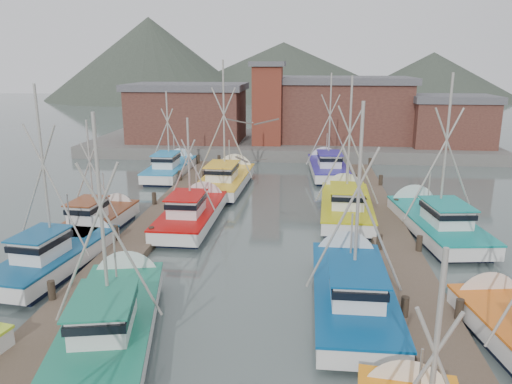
# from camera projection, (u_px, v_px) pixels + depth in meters

# --- Properties ---
(ground) EXTENTS (260.00, 260.00, 0.00)m
(ground) POSITION_uv_depth(u_px,v_px,m) (253.00, 295.00, 21.56)
(ground) COLOR #475552
(ground) RESTS_ON ground
(dock_left) EXTENTS (2.30, 46.00, 1.50)m
(dock_left) POSITION_uv_depth(u_px,v_px,m) (128.00, 250.00, 26.07)
(dock_left) COLOR #4E3F30
(dock_left) RESTS_ON ground
(dock_right) EXTENTS (2.30, 46.00, 1.50)m
(dock_right) POSITION_uv_depth(u_px,v_px,m) (402.00, 261.00, 24.71)
(dock_right) COLOR #4E3F30
(dock_right) RESTS_ON ground
(quay) EXTENTS (44.00, 16.00, 1.20)m
(quay) POSITION_uv_depth(u_px,v_px,m) (287.00, 144.00, 57.00)
(quay) COLOR slate
(quay) RESTS_ON ground
(shed_left) EXTENTS (12.72, 8.48, 6.20)m
(shed_left) POSITION_uv_depth(u_px,v_px,m) (188.00, 112.00, 55.19)
(shed_left) COLOR brown
(shed_left) RESTS_ON quay
(shed_center) EXTENTS (14.84, 9.54, 6.90)m
(shed_center) POSITION_uv_depth(u_px,v_px,m) (342.00, 108.00, 55.37)
(shed_center) COLOR brown
(shed_center) RESTS_ON quay
(shed_right) EXTENTS (8.48, 6.36, 5.20)m
(shed_right) POSITION_uv_depth(u_px,v_px,m) (451.00, 120.00, 51.63)
(shed_right) COLOR brown
(shed_right) RESTS_ON quay
(lookout_tower) EXTENTS (3.60, 3.60, 8.50)m
(lookout_tower) POSITION_uv_depth(u_px,v_px,m) (267.00, 103.00, 52.08)
(lookout_tower) COLOR maroon
(lookout_tower) RESTS_ON quay
(distant_hills) EXTENTS (175.00, 140.00, 42.00)m
(distant_hills) POSITION_uv_depth(u_px,v_px,m) (254.00, 97.00, 140.73)
(distant_hills) COLOR #414A3D
(distant_hills) RESTS_ON ground
(boat_4) EXTENTS (4.80, 9.94, 9.09)m
(boat_4) POSITION_uv_depth(u_px,v_px,m) (114.00, 316.00, 18.36)
(boat_4) COLOR black
(boat_4) RESTS_ON ground
(boat_5) EXTENTS (3.80, 9.86, 9.30)m
(boat_5) POSITION_uv_depth(u_px,v_px,m) (351.00, 288.00, 20.61)
(boat_5) COLOR black
(boat_5) RESTS_ON ground
(boat_6) EXTENTS (3.83, 8.71, 9.53)m
(boat_6) POSITION_uv_depth(u_px,v_px,m) (62.00, 254.00, 24.27)
(boat_6) COLOR black
(boat_6) RESTS_ON ground
(boat_8) EXTENTS (3.10, 9.29, 7.43)m
(boat_8) POSITION_uv_depth(u_px,v_px,m) (193.00, 213.00, 30.90)
(boat_8) COLOR black
(boat_8) RESTS_ON ground
(boat_9) EXTENTS (4.00, 10.07, 9.86)m
(boat_9) POSITION_uv_depth(u_px,v_px,m) (346.00, 204.00, 32.66)
(boat_9) COLOR black
(boat_9) RESTS_ON ground
(boat_10) EXTENTS (2.98, 7.89, 7.24)m
(boat_10) POSITION_uv_depth(u_px,v_px,m) (100.00, 220.00, 29.42)
(boat_10) COLOR black
(boat_10) RESTS_ON ground
(boat_11) EXTENTS (4.39, 10.24, 10.13)m
(boat_11) POSITION_uv_depth(u_px,v_px,m) (433.00, 221.00, 29.29)
(boat_11) COLOR black
(boat_11) RESTS_ON ground
(boat_12) EXTENTS (4.36, 10.34, 10.84)m
(boat_12) POSITION_uv_depth(u_px,v_px,m) (227.00, 179.00, 39.72)
(boat_12) COLOR black
(boat_12) RESTS_ON ground
(boat_13) EXTENTS (3.88, 9.56, 9.65)m
(boat_13) POSITION_uv_depth(u_px,v_px,m) (327.00, 167.00, 44.24)
(boat_13) COLOR black
(boat_13) RESTS_ON ground
(boat_14) EXTENTS (3.42, 9.12, 8.12)m
(boat_14) POSITION_uv_depth(u_px,v_px,m) (172.00, 168.00, 43.88)
(boat_14) COLOR black
(boat_14) RESTS_ON ground
(gull_near) EXTENTS (1.55, 0.65, 0.24)m
(gull_near) POSITION_uv_depth(u_px,v_px,m) (253.00, 123.00, 14.49)
(gull_near) COLOR gray
(gull_near) RESTS_ON ground
(gull_far) EXTENTS (1.47, 0.65, 0.24)m
(gull_far) POSITION_uv_depth(u_px,v_px,m) (251.00, 160.00, 21.63)
(gull_far) COLOR gray
(gull_far) RESTS_ON ground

